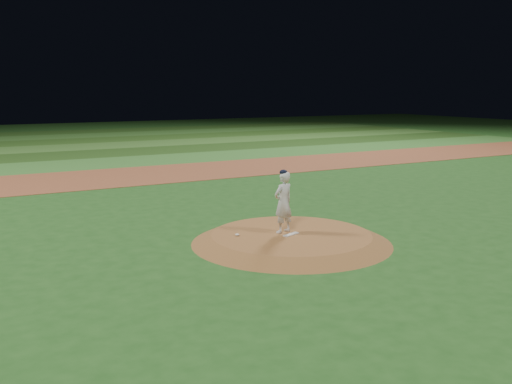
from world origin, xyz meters
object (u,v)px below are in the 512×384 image
(pitchers_mound, at_px, (291,238))
(rosin_bag, at_px, (237,235))
(pitching_rubber, at_px, (291,234))
(pitcher_on_mound, at_px, (283,202))

(pitchers_mound, relative_size, rosin_bag, 48.17)
(pitching_rubber, height_order, pitcher_on_mound, pitcher_on_mound)
(pitching_rubber, xyz_separation_m, rosin_bag, (-1.33, 0.62, 0.02))
(pitchers_mound, xyz_separation_m, rosin_bag, (-1.40, 0.53, 0.16))
(pitching_rubber, distance_m, pitcher_on_mound, 0.92)
(pitching_rubber, distance_m, rosin_bag, 1.47)
(pitchers_mound, distance_m, rosin_bag, 1.51)
(pitchers_mound, bearing_deg, pitcher_on_mound, 116.87)
(pitchers_mound, relative_size, pitcher_on_mound, 3.12)
(rosin_bag, xyz_separation_m, pitcher_on_mound, (1.28, -0.29, 0.84))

